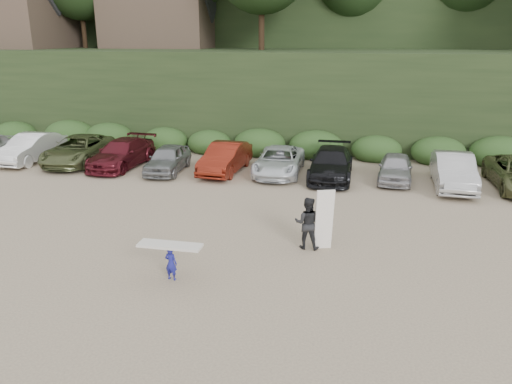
# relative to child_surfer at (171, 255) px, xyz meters

# --- Properties ---
(ground) EXTENTS (120.00, 120.00, 0.00)m
(ground) POSITION_rel_child_surfer_xyz_m (1.74, 1.98, -0.78)
(ground) COLOR tan
(ground) RESTS_ON ground
(parked_cars) EXTENTS (33.62, 6.13, 1.63)m
(parked_cars) POSITION_rel_child_surfer_xyz_m (0.07, 12.03, -0.03)
(parked_cars) COLOR silver
(parked_cars) RESTS_ON ground
(child_surfer) EXTENTS (1.91, 0.55, 1.14)m
(child_surfer) POSITION_rel_child_surfer_xyz_m (0.00, 0.00, 0.00)
(child_surfer) COLOR navy
(child_surfer) RESTS_ON ground
(adult_surfer) EXTENTS (1.34, 0.70, 2.14)m
(adult_surfer) POSITION_rel_child_surfer_xyz_m (3.76, 3.13, 0.15)
(adult_surfer) COLOR black
(adult_surfer) RESTS_ON ground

